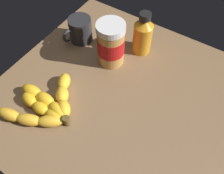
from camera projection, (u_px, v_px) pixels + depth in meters
ground_plane at (119, 98)px, 72.60cm from camera, size 70.13×72.06×3.52cm
banana_bunch at (45, 105)px, 67.10cm from camera, size 22.86×19.66×3.79cm
peanut_butter_jar at (111, 44)px, 73.30cm from camera, size 8.88×8.88×15.07cm
honey_bottle at (143, 35)px, 76.46cm from camera, size 6.27×6.27×15.23cm
coffee_mug at (80, 30)px, 81.62cm from camera, size 11.48×7.94×8.77cm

